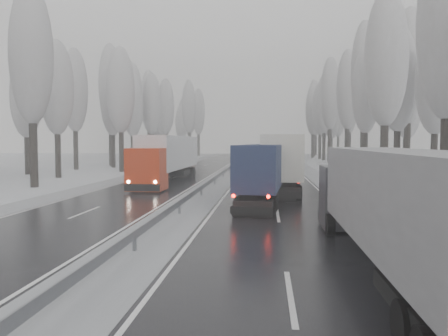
% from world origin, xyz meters
% --- Properties ---
extents(ground, '(260.00, 260.00, 0.00)m').
position_xyz_m(ground, '(0.00, 0.00, 0.00)').
color(ground, silver).
rests_on(ground, ground).
extents(carriageway_right, '(7.50, 200.00, 0.03)m').
position_xyz_m(carriageway_right, '(5.25, 30.00, 0.01)').
color(carriageway_right, black).
rests_on(carriageway_right, ground).
extents(carriageway_left, '(7.50, 200.00, 0.03)m').
position_xyz_m(carriageway_left, '(-5.25, 30.00, 0.01)').
color(carriageway_left, black).
rests_on(carriageway_left, ground).
extents(median_slush, '(3.00, 200.00, 0.04)m').
position_xyz_m(median_slush, '(0.00, 30.00, 0.02)').
color(median_slush, '#999CA1').
rests_on(median_slush, ground).
extents(shoulder_right, '(2.40, 200.00, 0.04)m').
position_xyz_m(shoulder_right, '(10.20, 30.00, 0.02)').
color(shoulder_right, '#999CA1').
rests_on(shoulder_right, ground).
extents(shoulder_left, '(2.40, 200.00, 0.04)m').
position_xyz_m(shoulder_left, '(-10.20, 30.00, 0.02)').
color(shoulder_left, '#999CA1').
rests_on(shoulder_left, ground).
extents(median_guardrail, '(0.12, 200.00, 0.76)m').
position_xyz_m(median_guardrail, '(0.00, 29.99, 0.60)').
color(median_guardrail, slate).
rests_on(median_guardrail, ground).
extents(tree_18, '(3.60, 3.60, 16.58)m').
position_xyz_m(tree_18, '(14.51, 27.03, 10.70)').
color(tree_18, black).
rests_on(tree_18, ground).
extents(tree_19, '(3.60, 3.60, 14.57)m').
position_xyz_m(tree_19, '(20.02, 31.03, 9.42)').
color(tree_19, black).
rests_on(tree_19, ground).
extents(tree_20, '(3.60, 3.60, 15.71)m').
position_xyz_m(tree_20, '(17.90, 35.17, 10.14)').
color(tree_20, black).
rests_on(tree_20, ground).
extents(tree_21, '(3.60, 3.60, 18.62)m').
position_xyz_m(tree_21, '(20.12, 39.17, 12.00)').
color(tree_21, black).
rests_on(tree_21, ground).
extents(tree_22, '(3.60, 3.60, 15.86)m').
position_xyz_m(tree_22, '(17.02, 45.60, 10.24)').
color(tree_22, black).
rests_on(tree_22, ground).
extents(tree_23, '(3.60, 3.60, 13.55)m').
position_xyz_m(tree_23, '(23.31, 49.60, 8.77)').
color(tree_23, black).
rests_on(tree_23, ground).
extents(tree_24, '(3.60, 3.60, 20.49)m').
position_xyz_m(tree_24, '(17.90, 51.02, 13.19)').
color(tree_24, black).
rests_on(tree_24, ground).
extents(tree_25, '(3.60, 3.60, 19.44)m').
position_xyz_m(tree_25, '(24.81, 55.02, 12.52)').
color(tree_25, black).
rests_on(tree_25, ground).
extents(tree_26, '(3.60, 3.60, 18.78)m').
position_xyz_m(tree_26, '(17.56, 61.27, 12.10)').
color(tree_26, black).
rests_on(tree_26, ground).
extents(tree_27, '(3.60, 3.60, 17.62)m').
position_xyz_m(tree_27, '(24.72, 65.27, 11.36)').
color(tree_27, black).
rests_on(tree_27, ground).
extents(tree_28, '(3.60, 3.60, 19.62)m').
position_xyz_m(tree_28, '(16.34, 71.95, 12.64)').
color(tree_28, black).
rests_on(tree_28, ground).
extents(tree_29, '(3.60, 3.60, 18.11)m').
position_xyz_m(tree_29, '(23.71, 75.95, 11.67)').
color(tree_29, black).
rests_on(tree_29, ground).
extents(tree_30, '(3.60, 3.60, 17.86)m').
position_xyz_m(tree_30, '(16.56, 81.70, 11.52)').
color(tree_30, black).
rests_on(tree_30, ground).
extents(tree_31, '(3.60, 3.60, 18.58)m').
position_xyz_m(tree_31, '(22.48, 85.70, 11.97)').
color(tree_31, black).
rests_on(tree_31, ground).
extents(tree_32, '(3.60, 3.60, 17.33)m').
position_xyz_m(tree_32, '(16.63, 89.21, 11.18)').
color(tree_32, black).
rests_on(tree_32, ground).
extents(tree_33, '(3.60, 3.60, 14.33)m').
position_xyz_m(tree_33, '(19.77, 93.21, 9.26)').
color(tree_33, black).
rests_on(tree_33, ground).
extents(tree_34, '(3.60, 3.60, 17.63)m').
position_xyz_m(tree_34, '(15.73, 96.32, 11.37)').
color(tree_34, black).
rests_on(tree_34, ground).
extents(tree_35, '(3.60, 3.60, 18.25)m').
position_xyz_m(tree_35, '(24.94, 100.32, 11.77)').
color(tree_35, black).
rests_on(tree_35, ground).
extents(tree_36, '(3.60, 3.60, 20.23)m').
position_xyz_m(tree_36, '(17.04, 106.16, 13.02)').
color(tree_36, black).
rests_on(tree_36, ground).
extents(tree_37, '(3.60, 3.60, 16.37)m').
position_xyz_m(tree_37, '(24.02, 110.16, 10.56)').
color(tree_37, black).
rests_on(tree_37, ground).
extents(tree_38, '(3.60, 3.60, 17.97)m').
position_xyz_m(tree_38, '(18.73, 116.73, 11.59)').
color(tree_38, black).
rests_on(tree_38, ground).
extents(tree_39, '(3.60, 3.60, 16.19)m').
position_xyz_m(tree_39, '(21.55, 120.73, 10.45)').
color(tree_39, black).
rests_on(tree_39, ground).
extents(tree_58, '(3.60, 3.60, 17.21)m').
position_xyz_m(tree_58, '(-15.13, 24.57, 11.10)').
color(tree_58, black).
rests_on(tree_58, ground).
extents(tree_60, '(3.60, 3.60, 14.84)m').
position_xyz_m(tree_60, '(-17.75, 34.20, 9.59)').
color(tree_60, black).
rests_on(tree_60, ground).
extents(tree_61, '(3.60, 3.60, 13.95)m').
position_xyz_m(tree_61, '(-23.52, 38.20, 9.02)').
color(tree_61, black).
rests_on(tree_61, ground).
extents(tree_62, '(3.60, 3.60, 16.04)m').
position_xyz_m(tree_62, '(-13.94, 43.73, 10.36)').
color(tree_62, black).
rests_on(tree_62, ground).
extents(tree_63, '(3.60, 3.60, 16.88)m').
position_xyz_m(tree_63, '(-21.85, 47.73, 10.89)').
color(tree_63, black).
rests_on(tree_63, ground).
extents(tree_64, '(3.60, 3.60, 15.42)m').
position_xyz_m(tree_64, '(-18.26, 52.71, 9.96)').
color(tree_64, black).
rests_on(tree_64, ground).
extents(tree_65, '(3.60, 3.60, 19.48)m').
position_xyz_m(tree_65, '(-20.05, 56.71, 12.55)').
color(tree_65, black).
rests_on(tree_65, ground).
extents(tree_66, '(3.60, 3.60, 15.23)m').
position_xyz_m(tree_66, '(-18.16, 62.35, 9.84)').
color(tree_66, black).
rests_on(tree_66, ground).
extents(tree_67, '(3.60, 3.60, 17.09)m').
position_xyz_m(tree_67, '(-19.54, 66.35, 11.03)').
color(tree_67, black).
rests_on(tree_67, ground).
extents(tree_68, '(3.60, 3.60, 16.65)m').
position_xyz_m(tree_68, '(-16.58, 69.11, 10.75)').
color(tree_68, black).
rests_on(tree_68, ground).
extents(tree_69, '(3.60, 3.60, 19.35)m').
position_xyz_m(tree_69, '(-21.42, 73.11, 12.46)').
color(tree_69, black).
rests_on(tree_69, ground).
extents(tree_70, '(3.60, 3.60, 17.09)m').
position_xyz_m(tree_70, '(-16.33, 79.19, 11.03)').
color(tree_70, black).
rests_on(tree_70, ground).
extents(tree_71, '(3.60, 3.60, 19.61)m').
position_xyz_m(tree_71, '(-21.09, 83.19, 12.63)').
color(tree_71, black).
rests_on(tree_71, ground).
extents(tree_72, '(3.60, 3.60, 15.11)m').
position_xyz_m(tree_72, '(-18.93, 88.54, 9.76)').
color(tree_72, black).
rests_on(tree_72, ground).
extents(tree_73, '(3.60, 3.60, 17.22)m').
position_xyz_m(tree_73, '(-21.82, 92.54, 11.11)').
color(tree_73, black).
rests_on(tree_73, ground).
extents(tree_74, '(3.60, 3.60, 19.68)m').
position_xyz_m(tree_74, '(-15.07, 99.33, 12.67)').
color(tree_74, black).
rests_on(tree_74, ground).
extents(tree_75, '(3.60, 3.60, 18.60)m').
position_xyz_m(tree_75, '(-24.20, 103.33, 11.99)').
color(tree_75, black).
rests_on(tree_75, ground).
extents(tree_76, '(3.60, 3.60, 18.55)m').
position_xyz_m(tree_76, '(-14.05, 108.72, 11.95)').
color(tree_76, black).
rests_on(tree_76, ground).
extents(tree_77, '(3.60, 3.60, 14.32)m').
position_xyz_m(tree_77, '(-19.66, 112.72, 9.26)').
color(tree_77, black).
rests_on(tree_77, ground).
extents(tree_78, '(3.60, 3.60, 19.55)m').
position_xyz_m(tree_78, '(-17.56, 115.31, 12.59)').
color(tree_78, black).
rests_on(tree_78, ground).
extents(tree_79, '(3.60, 3.60, 17.07)m').
position_xyz_m(tree_79, '(-20.33, 119.31, 11.01)').
color(tree_79, black).
rests_on(tree_79, ground).
extents(truck_grey_tarp, '(2.32, 14.36, 3.68)m').
position_xyz_m(truck_grey_tarp, '(8.20, 2.01, 2.15)').
color(truck_grey_tarp, '#424246').
rests_on(truck_grey_tarp, ground).
extents(truck_blue_box, '(3.57, 14.59, 3.71)m').
position_xyz_m(truck_blue_box, '(4.58, 18.14, 2.17)').
color(truck_blue_box, '#1C2347').
rests_on(truck_blue_box, ground).
extents(truck_cream_box, '(2.74, 17.01, 4.36)m').
position_xyz_m(truck_cream_box, '(5.61, 24.06, 2.54)').
color(truck_cream_box, '#A5A192').
rests_on(truck_cream_box, ground).
extents(box_truck_distant, '(2.22, 7.06, 2.63)m').
position_xyz_m(box_truck_distant, '(6.48, 81.58, 1.34)').
color(box_truck_distant, '#AEB1B5').
rests_on(box_truck_distant, ground).
extents(truck_red_white, '(2.93, 17.27, 4.42)m').
position_xyz_m(truck_red_white, '(-4.45, 28.68, 2.58)').
color(truck_red_white, '#B9270A').
rests_on(truck_red_white, ground).
extents(truck_red_red, '(3.03, 16.68, 4.26)m').
position_xyz_m(truck_red_red, '(-6.87, 41.40, 2.49)').
color(truck_red_red, red).
rests_on(truck_red_red, ground).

